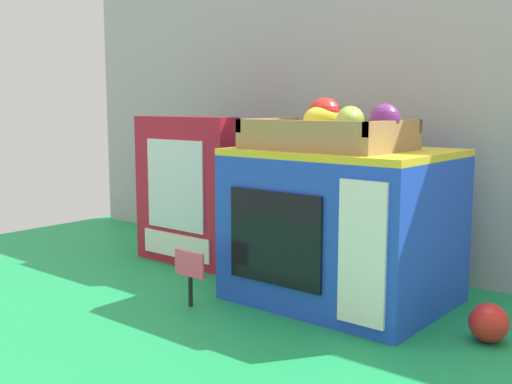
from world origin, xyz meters
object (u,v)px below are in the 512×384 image
toy_microwave (342,226)px  cookie_set_box (185,191)px  food_groups_crate (331,133)px  price_sign (190,270)px  loose_toy_apple (489,323)px

toy_microwave → cookie_set_box: size_ratio=1.11×
toy_microwave → food_groups_crate: 0.17m
food_groups_crate → price_sign: (-0.17, -0.18, -0.24)m
food_groups_crate → loose_toy_apple: (0.29, -0.01, -0.28)m
food_groups_crate → cookie_set_box: 0.42m
cookie_set_box → toy_microwave: bearing=-0.2°
price_sign → loose_toy_apple: (0.47, 0.17, -0.04)m
loose_toy_apple → cookie_set_box: bearing=177.2°
toy_microwave → price_sign: (-0.18, -0.20, -0.07)m
food_groups_crate → price_sign: size_ratio=2.71×
cookie_set_box → price_sign: (0.23, -0.21, -0.10)m
cookie_set_box → loose_toy_apple: 0.71m
toy_microwave → food_groups_crate: (-0.01, -0.02, 0.17)m
cookie_set_box → price_sign: 0.32m
food_groups_crate → cookie_set_box: size_ratio=0.82×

